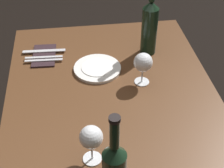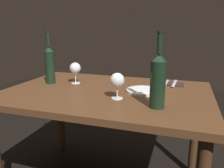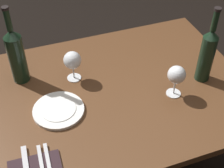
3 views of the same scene
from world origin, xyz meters
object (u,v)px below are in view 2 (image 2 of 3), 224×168
Objects in this scene: fork_inner at (166,83)px; fork_outer at (163,82)px; wine_glass_right at (75,69)px; folded_napkin at (170,84)px; wine_bottle_second at (158,80)px; dinner_plate at (144,91)px; wine_bottle at (50,64)px; table_knife at (174,83)px; wine_glass_left at (117,81)px.

fork_inner is 1.00× the size of fork_outer.
wine_glass_right is 0.78× the size of folded_napkin.
dinner_plate is (-0.12, 0.26, -0.14)m from wine_bottle_second.
dinner_plate is 0.28m from fork_inner.
wine_glass_right reaches higher than dinner_plate.
fork_inner is at bearing 89.55° from wine_bottle_second.
wine_bottle is 0.83m from fork_outer.
folded_napkin is 1.08× the size of fork_outer.
wine_bottle_second reaches higher than wine_bottle.
wine_bottle is at bearing -165.00° from table_knife.
wine_bottle reaches higher than wine_glass_right.
wine_glass_left reaches higher than table_knife.
wine_glass_left is 0.68× the size of dinner_plate.
dinner_plate reaches higher than table_knife.
wine_glass_right is at bearing -164.11° from fork_inner.
wine_bottle is 0.85m from wine_bottle_second.
fork_inner and fork_outer have the same top height.
fork_inner is (-0.03, 0.00, 0.01)m from folded_napkin.
wine_glass_left is 0.25m from wine_bottle_second.
wine_bottle_second reaches higher than fork_outer.
wine_bottle is at bearing 160.32° from wine_glass_left.
wine_glass_right reaches higher than folded_napkin.
wine_glass_left is at bearing -123.94° from table_knife.
dinner_plate is 1.04× the size of table_knife.
dinner_plate is at bearing -110.87° from fork_outer.
wine_glass_right is 0.53m from dinner_plate.
wine_bottle is at bearing 178.56° from dinner_plate.
folded_napkin is (0.03, 0.51, -0.14)m from wine_bottle_second.
wine_bottle_second is 0.53m from folded_napkin.
table_knife is at bearing 0.00° from fork_inner.
wine_bottle_second is 1.80× the size of table_knife.
wine_bottle is 0.70m from dinner_plate.
folded_napkin is at bearing 86.75° from wine_bottle_second.
wine_glass_right reaches higher than fork_outer.
wine_glass_right reaches higher than wine_glass_left.
dinner_plate is at bearing -7.65° from wine_glass_right.
fork_outer is (-0.02, 0.00, 0.00)m from fork_inner.
wine_bottle reaches higher than folded_napkin.
wine_bottle_second is at bearing -18.37° from wine_glass_left.
table_knife is (0.03, 0.00, 0.01)m from folded_napkin.
wine_glass_right is 0.19m from wine_bottle.
dinner_plate is (0.12, 0.19, -0.10)m from wine_glass_left.
wine_glass_left is 0.24m from dinner_plate.
fork_outer is 0.86× the size of table_knife.
wine_bottle_second is (0.63, -0.33, 0.04)m from wine_glass_right.
folded_napkin is (0.83, 0.23, -0.14)m from wine_bottle.
fork_inner is at bearing 61.35° from wine_glass_left.
table_knife is (0.29, 0.43, -0.09)m from wine_glass_left.
fork_inner and table_knife have the same top height.
dinner_plate is (0.51, -0.07, -0.10)m from wine_glass_right.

